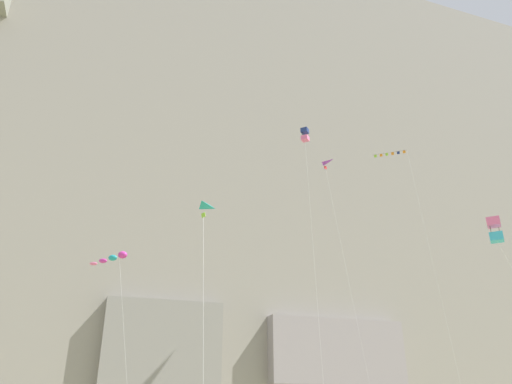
{
  "coord_description": "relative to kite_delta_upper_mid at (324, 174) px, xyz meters",
  "views": [
    {
      "loc": [
        -8.04,
        -10.58,
        3.84
      ],
      "look_at": [
        2.52,
        19.68,
        17.84
      ],
      "focal_mm": 33.62,
      "sensor_mm": 36.0,
      "label": 1
    }
  ],
  "objects": [
    {
      "name": "kite_banner_low_right",
      "position": [
        6.62,
        -4.87,
        -3.27
      ],
      "size": [
        2.94,
        5.68,
        29.21
      ],
      "color": "black",
      "rests_on": "ground"
    },
    {
      "name": "kite_windsock_mid_right",
      "position": [
        -21.83,
        -4.36,
        -13.0
      ],
      "size": [
        4.44,
        5.41,
        14.89
      ],
      "color": "#CC3399",
      "rests_on": "ground"
    },
    {
      "name": "kite_delta_upper_mid",
      "position": [
        0.0,
        0.0,
        0.0
      ],
      "size": [
        2.51,
        4.95,
        28.58
      ],
      "color": "purple",
      "rests_on": "ground"
    },
    {
      "name": "kite_box_far_right",
      "position": [
        -6.3,
        -8.51,
        -1.04
      ],
      "size": [
        0.89,
        1.56,
        27.18
      ],
      "color": "navy",
      "rests_on": "ground"
    },
    {
      "name": "cliff_face",
      "position": [
        -15.31,
        24.12,
        8.69
      ],
      "size": [
        180.0,
        31.71,
        72.25
      ],
      "color": "gray",
      "rests_on": "ground"
    },
    {
      "name": "kite_delta_near_cliff",
      "position": [
        -17.83,
        -17.78,
        -14.28
      ],
      "size": [
        1.25,
        6.46,
        14.01
      ],
      "color": "teal",
      "rests_on": "ground"
    },
    {
      "name": "kite_box_upper_left",
      "position": [
        2.99,
        -18.99,
        -12.57
      ],
      "size": [
        3.61,
        3.2,
        15.71
      ],
      "color": "pink",
      "rests_on": "ground"
    }
  ]
}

